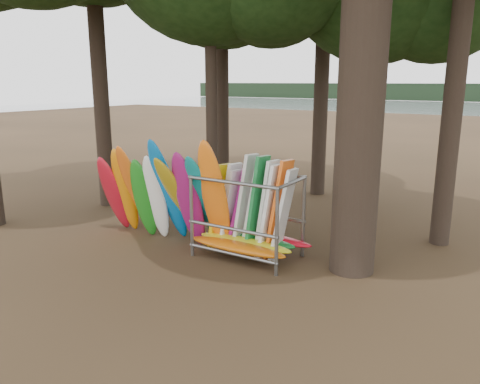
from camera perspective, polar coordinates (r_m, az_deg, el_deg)
The scene contains 4 objects.
ground at distance 12.94m, azimuth -5.40°, elevation -7.09°, with size 120.00×120.00×0.00m, color #47331E.
lake at distance 70.15m, azimuth 26.02°, elevation 8.34°, with size 160.00×160.00×0.00m, color gray.
kayak_row at distance 13.29m, azimuth -9.05°, elevation -0.52°, with size 4.53×2.08×3.26m.
storage_rack at distance 12.19m, azimuth 0.99°, elevation -3.28°, with size 3.25×1.58×2.71m.
Camera 1 is at (7.40, -9.62, 4.51)m, focal length 35.00 mm.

